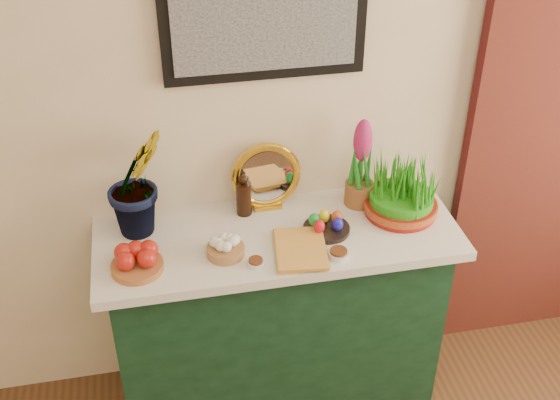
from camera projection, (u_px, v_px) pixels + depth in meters
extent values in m
cube|color=beige|center=(273.00, 95.00, 2.65)|extent=(4.00, 0.04, 2.70)
cube|color=black|center=(264.00, 6.00, 2.43)|extent=(0.74, 0.03, 0.54)
cube|color=#A5A5A5|center=(265.00, 8.00, 2.41)|extent=(0.66, 0.01, 0.46)
cube|color=#153B23|center=(278.00, 320.00, 2.96)|extent=(1.30, 0.45, 0.85)
cube|color=silver|center=(277.00, 236.00, 2.71)|extent=(1.40, 0.55, 0.04)
imported|color=#218020|center=(135.00, 166.00, 2.55)|extent=(0.36, 0.34, 0.57)
cylinder|color=#A25B2D|center=(137.00, 267.00, 2.50)|extent=(0.21, 0.21, 0.03)
cylinder|color=#AE7946|center=(226.00, 251.00, 2.57)|extent=(0.16, 0.16, 0.04)
cylinder|color=black|center=(244.00, 198.00, 2.76)|extent=(0.06, 0.06, 0.14)
sphere|color=black|center=(243.00, 179.00, 2.71)|extent=(0.04, 0.04, 0.04)
cube|color=gold|center=(267.00, 205.00, 2.83)|extent=(0.11, 0.06, 0.02)
torus|color=gold|center=(266.00, 176.00, 2.77)|extent=(0.28, 0.07, 0.28)
cylinder|color=silver|center=(266.00, 176.00, 2.76)|extent=(0.21, 0.04, 0.21)
imported|color=gold|center=(275.00, 250.00, 2.58)|extent=(0.20, 0.27, 0.03)
cylinder|color=silver|center=(256.00, 263.00, 2.53)|extent=(0.06, 0.06, 0.02)
cylinder|color=#592D14|center=(256.00, 260.00, 2.52)|extent=(0.05, 0.05, 0.01)
cylinder|color=silver|center=(338.00, 254.00, 2.57)|extent=(0.08, 0.08, 0.02)
cylinder|color=#592D14|center=(339.00, 251.00, 2.56)|extent=(0.06, 0.06, 0.01)
cylinder|color=black|center=(326.00, 229.00, 2.70)|extent=(0.19, 0.19, 0.02)
ellipsoid|color=red|center=(319.00, 226.00, 2.65)|extent=(0.04, 0.04, 0.06)
ellipsoid|color=#1B19B2|center=(338.00, 224.00, 2.66)|extent=(0.04, 0.04, 0.06)
ellipsoid|color=yellow|center=(324.00, 216.00, 2.71)|extent=(0.04, 0.04, 0.06)
ellipsoid|color=green|center=(314.00, 220.00, 2.68)|extent=(0.04, 0.04, 0.06)
ellipsoid|color=#C34917|center=(337.00, 217.00, 2.70)|extent=(0.04, 0.04, 0.06)
cylinder|color=brown|center=(359.00, 193.00, 2.83)|extent=(0.12, 0.12, 0.10)
ellipsoid|color=#D52A79|center=(363.00, 140.00, 2.70)|extent=(0.07, 0.07, 0.18)
cylinder|color=maroon|center=(400.00, 207.00, 2.79)|extent=(0.28, 0.28, 0.05)
cylinder|color=maroon|center=(401.00, 205.00, 2.78)|extent=(0.29, 0.29, 0.03)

